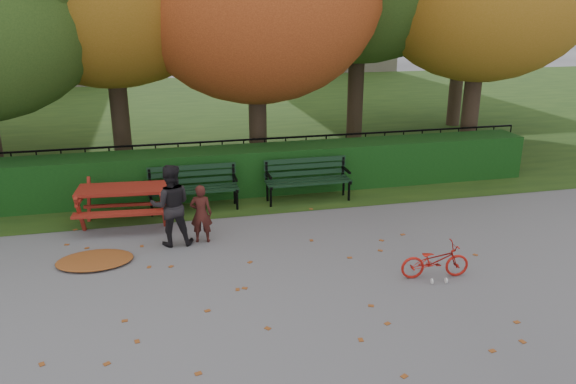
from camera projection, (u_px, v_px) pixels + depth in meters
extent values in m
plane|color=slate|center=(300.00, 285.00, 8.42)|extent=(90.00, 90.00, 0.00)
plane|color=#1B3511|center=(209.00, 113.00, 21.33)|extent=(90.00, 90.00, 0.00)
cube|color=black|center=(250.00, 170.00, 12.41)|extent=(13.00, 0.90, 1.00)
cube|color=black|center=(245.00, 178.00, 13.28)|extent=(14.00, 0.04, 0.04)
cube|color=black|center=(244.00, 140.00, 12.99)|extent=(14.00, 0.04, 0.04)
cylinder|color=black|center=(111.00, 169.00, 12.50)|extent=(0.03, 0.03, 1.00)
cylinder|color=black|center=(244.00, 161.00, 13.15)|extent=(0.03, 0.03, 1.00)
cylinder|color=black|center=(365.00, 153.00, 13.80)|extent=(0.03, 0.03, 1.00)
cylinder|color=black|center=(492.00, 145.00, 14.56)|extent=(0.03, 0.03, 1.00)
cylinder|color=black|center=(119.00, 107.00, 13.76)|extent=(0.44, 0.44, 3.15)
cylinder|color=black|center=(258.00, 115.00, 13.80)|extent=(0.44, 0.44, 2.80)
cylinder|color=black|center=(356.00, 89.00, 15.53)|extent=(0.44, 0.44, 3.50)
cylinder|color=black|center=(471.00, 103.00, 14.82)|extent=(0.44, 0.44, 2.97)
cylinder|color=black|center=(457.00, 79.00, 18.87)|extent=(0.44, 0.44, 3.15)
cube|color=black|center=(194.00, 192.00, 11.15)|extent=(1.80, 0.12, 0.04)
cube|color=black|center=(194.00, 190.00, 11.32)|extent=(1.80, 0.12, 0.04)
cube|color=black|center=(193.00, 187.00, 11.48)|extent=(1.80, 0.12, 0.04)
cube|color=black|center=(192.00, 180.00, 11.53)|extent=(1.80, 0.05, 0.10)
cube|color=black|center=(192.00, 173.00, 11.48)|extent=(1.80, 0.05, 0.10)
cube|color=black|center=(192.00, 167.00, 11.44)|extent=(1.80, 0.05, 0.10)
cube|color=black|center=(151.00, 194.00, 11.14)|extent=(0.05, 0.55, 0.06)
cube|color=black|center=(150.00, 179.00, 11.32)|extent=(0.05, 0.05, 0.41)
cylinder|color=black|center=(151.00, 206.00, 11.04)|extent=(0.05, 0.05, 0.44)
cylinder|color=black|center=(151.00, 200.00, 11.37)|extent=(0.05, 0.05, 0.44)
cube|color=black|center=(150.00, 184.00, 11.09)|extent=(0.05, 0.45, 0.04)
cube|color=black|center=(236.00, 187.00, 11.51)|extent=(0.05, 0.55, 0.06)
cube|color=black|center=(233.00, 173.00, 11.69)|extent=(0.05, 0.05, 0.41)
cylinder|color=black|center=(237.00, 199.00, 11.41)|extent=(0.05, 0.05, 0.44)
cylinder|color=black|center=(235.00, 194.00, 11.74)|extent=(0.05, 0.05, 0.44)
cube|color=black|center=(235.00, 178.00, 11.46)|extent=(0.05, 0.45, 0.04)
cube|color=black|center=(311.00, 184.00, 11.67)|extent=(1.80, 0.12, 0.04)
cube|color=black|center=(308.00, 181.00, 11.84)|extent=(1.80, 0.12, 0.04)
cube|color=black|center=(306.00, 179.00, 12.00)|extent=(1.80, 0.12, 0.04)
cube|color=black|center=(305.00, 173.00, 12.05)|extent=(1.80, 0.05, 0.10)
cube|color=black|center=(305.00, 166.00, 12.00)|extent=(1.80, 0.05, 0.10)
cube|color=black|center=(305.00, 160.00, 11.96)|extent=(1.80, 0.05, 0.10)
cube|color=black|center=(269.00, 185.00, 11.66)|extent=(0.05, 0.55, 0.06)
cube|color=black|center=(266.00, 171.00, 11.84)|extent=(0.05, 0.05, 0.41)
cylinder|color=black|center=(271.00, 197.00, 11.56)|extent=(0.05, 0.05, 0.44)
cylinder|color=black|center=(267.00, 191.00, 11.89)|extent=(0.05, 0.05, 0.44)
cube|color=black|center=(269.00, 176.00, 11.61)|extent=(0.05, 0.45, 0.04)
cube|color=black|center=(347.00, 179.00, 12.03)|extent=(0.05, 0.55, 0.06)
cube|color=black|center=(343.00, 166.00, 12.21)|extent=(0.05, 0.05, 0.41)
cylinder|color=black|center=(349.00, 191.00, 11.93)|extent=(0.05, 0.05, 0.44)
cylinder|color=black|center=(344.00, 186.00, 12.26)|extent=(0.05, 0.05, 0.44)
cube|color=black|center=(347.00, 170.00, 11.98)|extent=(0.05, 0.45, 0.04)
cube|color=maroon|center=(124.00, 189.00, 10.54)|extent=(1.76, 0.85, 0.06)
cube|color=maroon|center=(121.00, 214.00, 10.10)|extent=(1.72, 0.38, 0.05)
cube|color=maroon|center=(129.00, 193.00, 11.16)|extent=(1.72, 0.38, 0.05)
cube|color=maroon|center=(80.00, 215.00, 10.14)|extent=(0.10, 0.49, 0.83)
cube|color=maroon|center=(89.00, 199.00, 10.94)|extent=(0.10, 0.49, 0.83)
cube|color=maroon|center=(83.00, 195.00, 10.46)|extent=(0.16, 1.28, 0.06)
cube|color=maroon|center=(163.00, 211.00, 10.35)|extent=(0.10, 0.49, 0.83)
cube|color=maroon|center=(166.00, 196.00, 11.14)|extent=(0.10, 0.49, 0.83)
cube|color=maroon|center=(164.00, 191.00, 10.67)|extent=(0.16, 1.28, 0.06)
cube|color=maroon|center=(125.00, 205.00, 10.64)|extent=(1.51, 0.18, 0.06)
ellipsoid|color=brown|center=(95.00, 260.00, 9.14)|extent=(1.43, 1.18, 0.09)
imported|color=#3E1714|center=(201.00, 214.00, 9.79)|extent=(0.42, 0.31, 1.05)
imported|color=black|center=(171.00, 205.00, 9.62)|extent=(0.72, 0.57, 1.45)
imported|color=#B01810|center=(435.00, 261.00, 8.58)|extent=(1.10, 0.49, 0.56)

